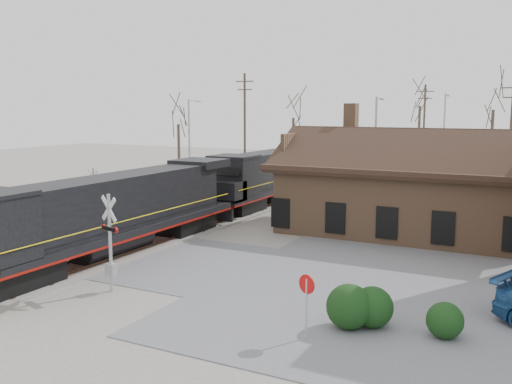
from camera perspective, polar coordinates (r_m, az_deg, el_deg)
ground at (r=31.17m, az=-13.19°, el=-5.93°), size 140.00×140.00×0.00m
road at (r=31.17m, az=-13.19°, el=-5.91°), size 60.00×9.00×0.03m
parking_lot at (r=27.94m, az=22.85°, el=-8.02°), size 22.00×26.00×0.03m
track_main at (r=43.36m, az=-0.21°, el=-1.59°), size 3.40×90.00×0.24m
track_siding at (r=45.60m, az=-5.23°, el=-1.13°), size 3.40×90.00×0.24m
depot at (r=36.07m, az=14.61°, el=-0.14°), size 15.20×9.31×7.90m
locomotive_lead at (r=29.73m, az=-14.99°, el=-2.19°), size 2.92×19.59×4.35m
locomotive_trailing at (r=46.18m, az=1.83°, el=1.80°), size 2.92×19.59×4.12m
crossbuck_near at (r=24.49m, az=-14.37°, el=-5.27°), size 1.15×0.41×4.11m
crossbuck_far at (r=38.15m, az=-15.87°, el=-0.65°), size 1.08×0.29×3.81m
do_not_enter_sign at (r=19.06m, az=5.08°, el=-10.17°), size 0.64×0.26×2.22m
hedge_a at (r=20.36m, az=9.28°, el=-11.26°), size 1.59×1.59×1.59m
hedge_b at (r=20.66m, az=11.57°, el=-11.22°), size 1.46×1.46×1.46m
hedge_c at (r=20.38m, az=18.37°, el=-12.11°), size 1.24×1.24×1.24m
streetlight_a at (r=52.93m, az=-6.60°, el=5.24°), size 0.25×2.04×8.37m
streetlight_b at (r=45.05m, az=11.89°, el=4.62°), size 0.25×2.04×8.45m
streetlight_c at (r=59.32m, az=18.28°, el=5.52°), size 0.25×2.04×8.99m
utility_pole_a at (r=57.39m, az=-1.13°, el=6.55°), size 2.00×0.24×10.99m
utility_pole_b at (r=69.44m, az=16.43°, el=6.24°), size 2.00×0.24×10.27m
utility_pole_c at (r=52.88m, az=24.11°, el=5.15°), size 2.00×0.24×10.06m
tree_a at (r=64.32m, az=-7.79°, el=7.58°), size 3.87×3.87×9.47m
tree_b at (r=67.34m, az=3.77°, el=8.31°), size 4.29×4.29×10.51m
tree_c at (r=72.03m, az=16.12°, el=9.31°), size 5.22×5.22×12.79m
tree_d at (r=64.91m, az=22.70°, el=8.67°), size 4.93×4.93×12.08m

